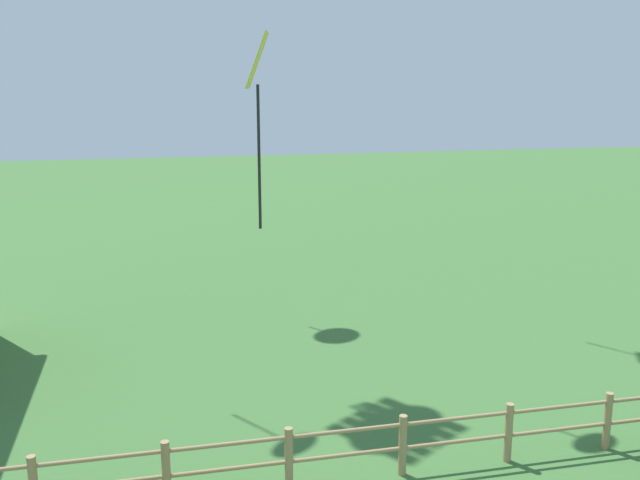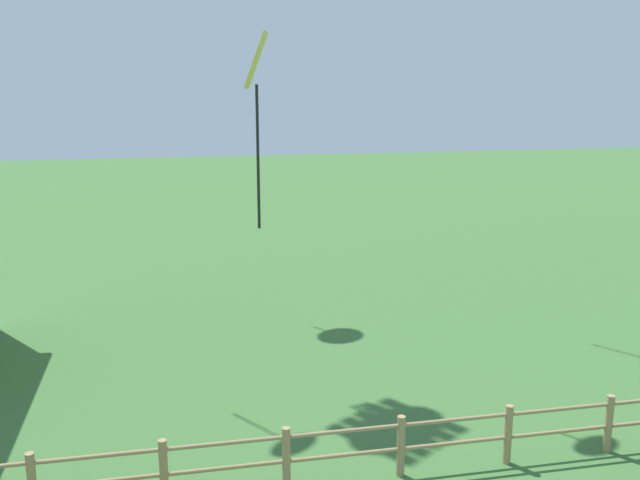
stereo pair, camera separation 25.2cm
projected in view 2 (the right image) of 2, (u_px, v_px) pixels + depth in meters
The scene contains 2 objects.
wooden_fence at pixel (345, 448), 11.95m from camera, with size 17.98×0.14×1.10m.
kite_yellow_diamond at pixel (257, 92), 11.61m from camera, with size 0.49×0.74×3.22m.
Camera 2 is at (-2.65, -5.29, 6.63)m, focal length 40.00 mm.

